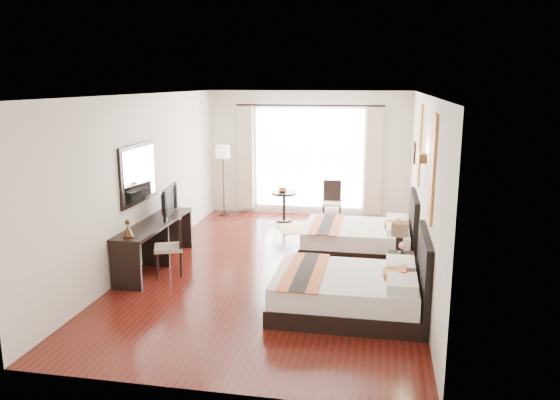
% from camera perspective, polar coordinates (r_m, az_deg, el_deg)
% --- Properties ---
extents(floor, '(4.50, 7.50, 0.01)m').
position_cam_1_polar(floor, '(9.07, -0.23, -7.05)').
color(floor, '#3A100A').
rests_on(floor, ground).
extents(ceiling, '(4.50, 7.50, 0.02)m').
position_cam_1_polar(ceiling, '(8.56, -0.24, 10.90)').
color(ceiling, white).
rests_on(ceiling, wall_headboard).
extents(wall_headboard, '(0.01, 7.50, 2.80)m').
position_cam_1_polar(wall_headboard, '(8.57, 14.67, 1.15)').
color(wall_headboard, silver).
rests_on(wall_headboard, floor).
extents(wall_desk, '(0.01, 7.50, 2.80)m').
position_cam_1_polar(wall_desk, '(9.38, -13.84, 2.13)').
color(wall_desk, silver).
rests_on(wall_desk, floor).
extents(wall_window, '(4.50, 0.01, 2.80)m').
position_cam_1_polar(wall_window, '(12.35, 3.05, 4.85)').
color(wall_window, silver).
rests_on(wall_window, floor).
extents(wall_entry, '(4.50, 0.01, 2.80)m').
position_cam_1_polar(wall_entry, '(5.18, -8.11, -5.82)').
color(wall_entry, silver).
rests_on(wall_entry, floor).
extents(window_glass, '(2.40, 0.02, 2.20)m').
position_cam_1_polar(window_glass, '(12.35, 3.04, 4.38)').
color(window_glass, white).
rests_on(window_glass, wall_window).
extents(sheer_curtain, '(2.30, 0.02, 2.10)m').
position_cam_1_polar(sheer_curtain, '(12.29, 3.00, 4.35)').
color(sheer_curtain, white).
rests_on(sheer_curtain, wall_window).
extents(drape_left, '(0.35, 0.14, 2.35)m').
position_cam_1_polar(drape_left, '(12.53, -3.63, 4.40)').
color(drape_left, '#B5AB8C').
rests_on(drape_left, floor).
extents(drape_right, '(0.35, 0.14, 2.35)m').
position_cam_1_polar(drape_right, '(12.15, 9.78, 4.00)').
color(drape_right, '#B5AB8C').
rests_on(drape_right, floor).
extents(art_panel_near, '(0.03, 0.50, 1.35)m').
position_cam_1_polar(art_panel_near, '(6.95, 15.62, 3.16)').
color(art_panel_near, '#994316').
rests_on(art_panel_near, wall_headboard).
extents(art_panel_far, '(0.03, 0.50, 1.35)m').
position_cam_1_polar(art_panel_far, '(9.48, 14.37, 5.57)').
color(art_panel_far, '#994316').
rests_on(art_panel_far, wall_headboard).
extents(wall_sconce, '(0.10, 0.14, 0.14)m').
position_cam_1_polar(wall_sconce, '(8.10, 14.66, 4.24)').
color(wall_sconce, '#3F2716').
rests_on(wall_sconce, wall_headboard).
extents(mirror_frame, '(0.04, 1.25, 0.95)m').
position_cam_1_polar(mirror_frame, '(9.05, -14.59, 2.69)').
color(mirror_frame, black).
rests_on(mirror_frame, wall_desk).
extents(mirror_glass, '(0.01, 1.12, 0.82)m').
position_cam_1_polar(mirror_glass, '(9.04, -14.45, 2.69)').
color(mirror_glass, white).
rests_on(mirror_glass, mirror_frame).
extents(bed_near, '(1.99, 1.55, 1.12)m').
position_cam_1_polar(bed_near, '(7.36, 7.62, -9.39)').
color(bed_near, black).
rests_on(bed_near, floor).
extents(bed_far, '(1.95, 1.52, 1.10)m').
position_cam_1_polar(bed_far, '(9.79, 8.55, -3.93)').
color(bed_far, black).
rests_on(bed_far, floor).
extents(nightstand, '(0.38, 0.47, 0.46)m').
position_cam_1_polar(nightstand, '(8.48, 12.51, -7.08)').
color(nightstand, black).
rests_on(nightstand, floor).
extents(table_lamp, '(0.26, 0.26, 0.42)m').
position_cam_1_polar(table_lamp, '(8.44, 12.42, -3.21)').
color(table_lamp, black).
rests_on(table_lamp, nightstand).
extents(vase, '(0.15, 0.15, 0.12)m').
position_cam_1_polar(vase, '(8.26, 12.66, -5.16)').
color(vase, black).
rests_on(vase, nightstand).
extents(console_desk, '(0.50, 2.20, 0.76)m').
position_cam_1_polar(console_desk, '(9.22, -12.90, -4.53)').
color(console_desk, black).
rests_on(console_desk, floor).
extents(television, '(0.26, 0.90, 0.52)m').
position_cam_1_polar(television, '(9.44, -11.94, -0.11)').
color(television, black).
rests_on(television, console_desk).
extents(bronze_figurine, '(0.21, 0.21, 0.24)m').
position_cam_1_polar(bronze_figurine, '(8.28, -15.60, -3.03)').
color(bronze_figurine, '#3F2716').
rests_on(bronze_figurine, console_desk).
extents(desk_chair, '(0.56, 0.56, 0.94)m').
position_cam_1_polar(desk_chair, '(8.84, -11.40, -5.83)').
color(desk_chair, '#B3AB8A').
rests_on(desk_chair, floor).
extents(floor_lamp, '(0.32, 0.32, 1.60)m').
position_cam_1_polar(floor_lamp, '(12.34, -5.99, 4.56)').
color(floor_lamp, black).
rests_on(floor_lamp, floor).
extents(side_table, '(0.56, 0.56, 0.65)m').
position_cam_1_polar(side_table, '(11.89, 0.43, -0.70)').
color(side_table, black).
rests_on(side_table, floor).
extents(fruit_bowl, '(0.26, 0.26, 0.05)m').
position_cam_1_polar(fruit_bowl, '(11.80, 0.25, 0.93)').
color(fruit_bowl, '#4B331A').
rests_on(fruit_bowl, side_table).
extents(window_chair, '(0.45, 0.45, 0.90)m').
position_cam_1_polar(window_chair, '(11.87, 5.43, -1.02)').
color(window_chair, '#B3AB8A').
rests_on(window_chair, floor).
extents(jute_rug, '(1.44, 1.21, 0.01)m').
position_cam_1_polar(jute_rug, '(11.42, 2.90, -2.90)').
color(jute_rug, tan).
rests_on(jute_rug, floor).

